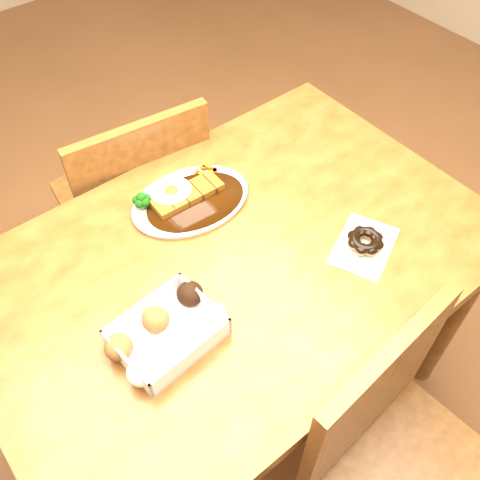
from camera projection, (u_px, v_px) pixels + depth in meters
ground at (238, 392)px, 1.81m from camera, size 6.00×6.00×0.00m
table at (237, 280)px, 1.31m from camera, size 1.20×0.80×0.75m
chair_far at (138, 202)px, 1.71m from camera, size 0.47×0.47×0.87m
chair_near at (402, 469)px, 1.19m from camera, size 0.45×0.45×0.87m
katsu_curry_plate at (188, 198)px, 1.32m from camera, size 0.32×0.24×0.06m
donut_box at (167, 332)px, 1.07m from camera, size 0.24×0.18×0.06m
pon_de_ring at (365, 241)px, 1.23m from camera, size 0.21×0.18×0.03m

